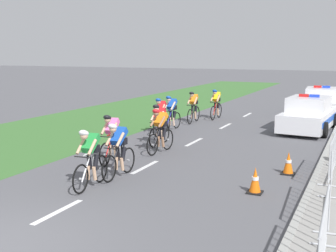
% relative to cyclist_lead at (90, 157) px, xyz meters
% --- Properties ---
extents(kerb_edge, '(0.16, 60.00, 0.13)m').
position_rel_cyclist_lead_xyz_m(kerb_edge, '(5.05, 10.31, -0.72)').
color(kerb_edge, '#9E9E99').
rests_on(kerb_edge, ground).
extents(grass_verge, '(7.00, 60.00, 0.01)m').
position_rel_cyclist_lead_xyz_m(grass_verge, '(-6.07, 10.31, -0.78)').
color(grass_verge, '#3D7033').
rests_on(grass_verge, ground).
extents(lane_markings_centre, '(0.14, 21.60, 0.01)m').
position_rel_cyclist_lead_xyz_m(lane_markings_centre, '(0.31, 4.32, -0.78)').
color(lane_markings_centre, white).
rests_on(lane_markings_centre, ground).
extents(cyclist_lead, '(0.44, 1.72, 1.56)m').
position_rel_cyclist_lead_xyz_m(cyclist_lead, '(0.00, 0.00, 0.00)').
color(cyclist_lead, black).
rests_on(cyclist_lead, ground).
extents(cyclist_second, '(0.42, 1.72, 1.56)m').
position_rel_cyclist_lead_xyz_m(cyclist_second, '(0.16, 1.08, 0.00)').
color(cyclist_second, black).
rests_on(cyclist_second, ground).
extents(cyclist_third, '(0.45, 1.72, 1.56)m').
position_rel_cyclist_lead_xyz_m(cyclist_third, '(-0.86, 2.38, 0.00)').
color(cyclist_third, black).
rests_on(cyclist_third, ground).
extents(cyclist_fourth, '(0.45, 1.72, 1.56)m').
position_rel_cyclist_lead_xyz_m(cyclist_fourth, '(-0.10, 4.21, 0.00)').
color(cyclist_fourth, black).
rests_on(cyclist_fourth, ground).
extents(cyclist_fifth, '(0.42, 1.72, 1.56)m').
position_rel_cyclist_lead_xyz_m(cyclist_fifth, '(-0.66, 5.32, 0.00)').
color(cyclist_fifth, black).
rests_on(cyclist_fifth, ground).
extents(cyclist_sixth, '(0.44, 1.72, 1.56)m').
position_rel_cyclist_lead_xyz_m(cyclist_sixth, '(-1.54, 7.27, 0.00)').
color(cyclist_sixth, black).
rests_on(cyclist_sixth, ground).
extents(cyclist_seventh, '(0.43, 1.72, 1.56)m').
position_rel_cyclist_lead_xyz_m(cyclist_seventh, '(-1.53, 8.32, 0.00)').
color(cyclist_seventh, black).
rests_on(cyclist_seventh, ground).
extents(cyclist_eighth, '(0.42, 1.72, 1.56)m').
position_rel_cyclist_lead_xyz_m(cyclist_eighth, '(-1.39, 10.59, 0.00)').
color(cyclist_eighth, black).
rests_on(cyclist_eighth, ground).
extents(cyclist_ninth, '(0.42, 1.72, 1.56)m').
position_rel_cyclist_lead_xyz_m(cyclist_ninth, '(-0.77, 12.19, 0.00)').
color(cyclist_ninth, black).
rests_on(cyclist_ninth, ground).
extents(police_car_nearest, '(2.24, 4.52, 1.59)m').
position_rel_cyclist_lead_xyz_m(police_car_nearest, '(3.92, 10.67, -0.11)').
color(police_car_nearest, white).
rests_on(police_car_nearest, ground).
extents(police_car_second, '(2.21, 4.50, 1.59)m').
position_rel_cyclist_lead_xyz_m(police_car_second, '(3.92, 16.02, -0.11)').
color(police_car_second, white).
rests_on(police_car_second, ground).
extents(crowd_barrier_front, '(0.57, 2.32, 1.07)m').
position_rel_cyclist_lead_xyz_m(crowd_barrier_front, '(5.71, -2.41, -0.14)').
color(crowd_barrier_front, '#B7BABF').
rests_on(crowd_barrier_front, sidewalk_slab).
extents(crowd_barrier_middle, '(0.64, 2.32, 1.07)m').
position_rel_cyclist_lead_xyz_m(crowd_barrier_middle, '(5.60, 0.25, -0.14)').
color(crowd_barrier_middle, '#B7BABF').
rests_on(crowd_barrier_middle, sidewalk_slab).
extents(crowd_barrier_rear, '(0.52, 2.32, 1.07)m').
position_rel_cyclist_lead_xyz_m(crowd_barrier_rear, '(5.45, 3.26, -0.14)').
color(crowd_barrier_rear, '#B7BABF').
rests_on(crowd_barrier_rear, sidewalk_slab).
extents(traffic_cone_near, '(0.36, 0.36, 0.64)m').
position_rel_cyclist_lead_xyz_m(traffic_cone_near, '(3.84, 1.31, -0.48)').
color(traffic_cone_near, black).
rests_on(traffic_cone_near, ground).
extents(traffic_cone_mid, '(0.36, 0.36, 0.64)m').
position_rel_cyclist_lead_xyz_m(traffic_cone_mid, '(4.29, 3.33, -0.48)').
color(traffic_cone_mid, black).
rests_on(traffic_cone_mid, ground).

